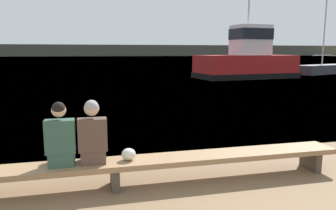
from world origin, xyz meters
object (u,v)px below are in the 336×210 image
bench_main (114,166)px  moored_sailboat (324,69)px  tugboat_red (246,62)px  person_left (60,138)px  shopping_bag (129,154)px  person_right (93,135)px

bench_main → moored_sailboat: moored_sailboat is taller
tugboat_red → moored_sailboat: moored_sailboat is taller
bench_main → person_left: size_ratio=7.88×
shopping_bag → person_right: bearing=-178.6°
bench_main → person_left: person_left is taller
shopping_bag → bench_main: bearing=-175.6°
shopping_bag → moored_sailboat: (21.47, 22.16, -0.05)m
person_right → moored_sailboat: (22.01, 22.17, -0.39)m
person_right → shopping_bag: person_right is taller
bench_main → tugboat_red: (12.13, 19.41, 0.96)m
person_right → tugboat_red: 23.05m
person_left → moored_sailboat: moored_sailboat is taller
moored_sailboat → person_left: bearing=113.9°
person_left → person_right: bearing=-0.1°
shopping_bag → tugboat_red: 22.77m
bench_main → moored_sailboat: bearing=45.6°
person_right → shopping_bag: size_ratio=4.42×
tugboat_red → moored_sailboat: (9.56, 2.77, -0.84)m
bench_main → moored_sailboat: (21.69, 22.18, 0.12)m
bench_main → shopping_bag: size_ratio=34.38×
tugboat_red → moored_sailboat: bearing=-80.2°
person_left → shopping_bag: size_ratio=4.37×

